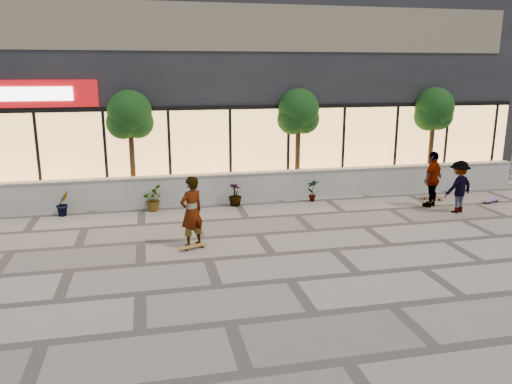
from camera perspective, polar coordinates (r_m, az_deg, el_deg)
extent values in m
plane|color=#A69E90|center=(11.32, 3.93, -10.01)|extent=(80.00, 80.00, 0.00)
cube|color=beige|center=(17.66, -2.39, 0.47)|extent=(22.00, 0.35, 1.00)
cube|color=#B2AFA8|center=(17.55, -2.41, 2.13)|extent=(22.00, 0.42, 0.04)
cube|color=#242429|center=(22.63, -4.99, 12.94)|extent=(24.00, 9.00, 8.50)
cube|color=#FFB966|center=(18.38, -2.97, 4.80)|extent=(23.04, 0.05, 3.00)
cube|color=black|center=(18.17, -3.01, 9.62)|extent=(23.04, 0.08, 0.15)
cube|color=red|center=(18.33, -25.52, 10.09)|extent=(5.00, 0.10, 0.90)
cube|color=white|center=(18.26, -25.57, 10.07)|extent=(3.40, 0.06, 0.45)
cube|color=brown|center=(18.21, -3.14, 18.29)|extent=(21.60, 0.05, 1.60)
imported|color=#163E13|center=(17.12, -21.19, -1.22)|extent=(0.57, 0.57, 0.81)
imported|color=#163E13|center=(16.90, -11.79, -0.76)|extent=(0.68, 0.77, 0.81)
imported|color=#163E13|center=(17.14, -2.40, -0.27)|extent=(0.64, 0.64, 0.81)
imported|color=#163E13|center=(17.82, 6.50, 0.20)|extent=(0.46, 0.35, 0.81)
cylinder|color=#423017|center=(17.88, -13.97, 3.90)|extent=(0.18, 0.18, 3.24)
sphere|color=#163E13|center=(17.69, -14.26, 8.85)|extent=(1.50, 1.50, 1.50)
sphere|color=#163E13|center=(17.68, -15.01, 7.63)|extent=(1.10, 1.10, 1.10)
sphere|color=#163E13|center=(17.77, -13.37, 7.75)|extent=(1.10, 1.10, 1.10)
cylinder|color=#423017|center=(18.69, 4.79, 4.68)|extent=(0.18, 0.18, 3.24)
sphere|color=#163E13|center=(18.51, 4.88, 9.41)|extent=(1.50, 1.50, 1.50)
sphere|color=#163E13|center=(18.42, 4.16, 8.28)|extent=(1.10, 1.10, 1.10)
sphere|color=#163E13|center=(18.66, 5.56, 8.33)|extent=(1.10, 1.10, 1.10)
cylinder|color=#423017|center=(20.97, 19.37, 4.94)|extent=(0.18, 0.18, 3.24)
sphere|color=#163E13|center=(20.81, 19.71, 9.15)|extent=(1.50, 1.50, 1.50)
sphere|color=#163E13|center=(20.66, 19.10, 8.17)|extent=(1.10, 1.10, 1.10)
sphere|color=#163E13|center=(21.01, 20.14, 8.16)|extent=(1.10, 1.10, 1.10)
imported|color=silver|center=(13.16, -7.37, -2.26)|extent=(0.83, 0.75, 1.90)
imported|color=silver|center=(17.96, 19.54, 1.39)|extent=(1.19, 1.01, 1.91)
imported|color=maroon|center=(17.55, 22.15, 0.57)|extent=(1.24, 0.93, 1.72)
cube|color=olive|center=(13.21, -7.17, -6.15)|extent=(0.76, 0.45, 0.02)
cylinder|color=black|center=(13.38, -6.41, -6.11)|extent=(0.06, 0.05, 0.05)
cylinder|color=black|center=(13.27, -6.15, -6.28)|extent=(0.06, 0.05, 0.05)
cylinder|color=black|center=(13.20, -8.19, -6.46)|extent=(0.06, 0.05, 0.05)
cylinder|color=black|center=(13.08, -7.94, -6.64)|extent=(0.06, 0.05, 0.05)
cube|color=brown|center=(19.10, 19.49, -0.57)|extent=(0.79, 0.61, 0.02)
cylinder|color=black|center=(19.18, 20.22, -0.75)|extent=(0.07, 0.06, 0.06)
cylinder|color=black|center=(19.04, 20.21, -0.86)|extent=(0.07, 0.06, 0.06)
cylinder|color=black|center=(19.18, 18.74, -0.63)|extent=(0.07, 0.06, 0.06)
cylinder|color=black|center=(19.04, 18.73, -0.73)|extent=(0.07, 0.06, 0.06)
cube|color=#63579F|center=(19.48, 25.28, -0.83)|extent=(0.87, 0.52, 0.02)
cylinder|color=black|center=(19.75, 25.46, -0.85)|extent=(0.07, 0.05, 0.06)
cylinder|color=black|center=(19.68, 25.85, -0.94)|extent=(0.07, 0.05, 0.06)
cylinder|color=black|center=(19.31, 24.67, -1.07)|extent=(0.07, 0.05, 0.06)
cylinder|color=black|center=(19.23, 25.05, -1.17)|extent=(0.07, 0.05, 0.06)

